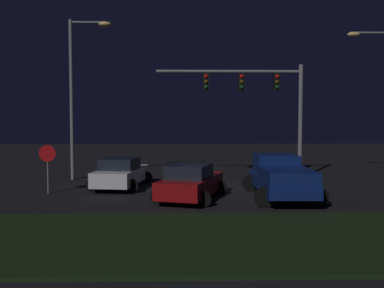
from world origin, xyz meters
The scene contains 8 objects.
ground_plane centered at (0.00, 0.00, 0.00)m, with size 80.00×80.00×0.00m, color black.
grass_median centered at (0.00, -9.30, 0.05)m, with size 24.98×6.24×0.10m, color black.
pickup_truck centered at (3.06, -2.74, 1.00)m, with size 2.94×5.44×1.80m.
car_sedan centered at (-0.83, -3.01, 0.74)m, with size 3.30×4.74×1.51m.
car_sedan_far centered at (-4.22, 0.25, 0.74)m, with size 2.90×4.62×1.51m.
traffic_signal_gantry centered at (3.11, 3.37, 4.90)m, with size 8.32×0.56×6.50m.
street_lamp_left centered at (-6.97, 3.40, 5.54)m, with size 2.36×0.44×8.95m.
stop_sign centered at (-7.31, -1.44, 1.56)m, with size 0.76×0.08×2.23m.
Camera 1 is at (-1.18, -21.44, 3.38)m, focal length 41.03 mm.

